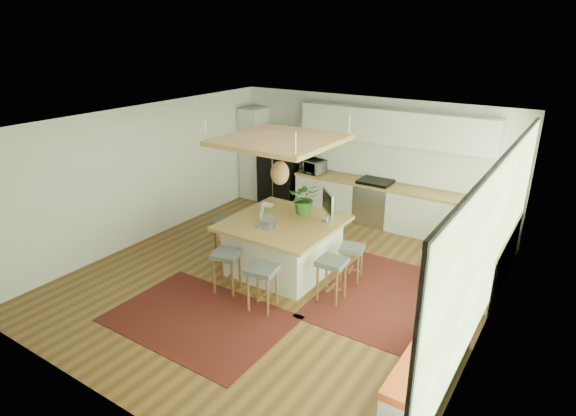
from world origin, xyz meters
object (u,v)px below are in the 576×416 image
Objects in this scene: stool_left_side at (226,235)px; monitor at (328,207)px; microwave at (313,164)px; island_plant at (305,201)px; laptop at (264,221)px; stool_right_back at (351,261)px; stool_near_left at (227,272)px; stool_right_front at (331,280)px; island at (283,246)px; stool_near_right at (263,288)px; fridge at (280,166)px.

monitor is (1.94, 0.46, 0.83)m from stool_left_side.
island_plant is (1.20, -2.33, 0.05)m from microwave.
laptop is 0.95m from island_plant.
stool_near_left is at bearing -136.82° from stool_right_back.
stool_right_back is at bearing 7.61° from stool_left_side.
stool_right_front is 0.76m from stool_right_back.
microwave is (-0.73, 3.96, 0.76)m from stool_near_left.
stool_near_left is 2.03m from monitor.
stool_near_right is (0.45, -1.24, -0.11)m from island.
island is 1.32m from stool_left_side.
island_plant is (-1.06, 0.20, 0.81)m from stool_right_back.
stool_near_right is 1.22m from laptop.
stool_near_left is 1.70m from stool_right_front.
microwave is at bearing 131.88° from stool_right_back.
fridge is at bearing 112.42° from stool_near_left.
stool_right_front reaches higher than stool_right_back.
stool_near_right reaches higher than stool_right_back.
stool_near_left is 0.81m from stool_near_right.
island_plant is at bearing 77.50° from laptop.
stool_left_side is at bearing -179.22° from island.
stool_right_front is 1.66m from island_plant.
microwave reaches higher than stool_right_back.
fridge is 0.99× the size of island.
monitor is at bearing 57.98° from stool_near_left.
stool_left_side is at bearing 170.37° from stool_right_front.
fridge reaches higher than island_plant.
stool_right_front is at bearing 46.38° from stool_near_right.
fridge is at bearing 103.38° from stool_left_side.
monitor is at bearing 83.92° from stool_near_right.
stool_near_left is 4.10m from microwave.
stool_right_back is (3.19, -2.56, -0.57)m from fridge.
stool_right_front is (1.20, -0.45, -0.11)m from island.
laptop is at bearing 71.31° from stool_near_left.
fridge is at bearing -177.42° from monitor.
stool_right_back is 3.47m from microwave.
fridge is at bearing 131.95° from island_plant.
laptop is at bearing -17.56° from stool_left_side.
stool_right_front is at bearing -44.30° from microwave.
stool_right_front is at bearing -88.35° from stool_right_back.
stool_near_right is 1.72m from stool_right_back.
stool_near_left is (1.65, -4.00, -0.57)m from fridge.
stool_left_side is at bearing -159.69° from island_plant.
stool_near_left is at bearing -156.43° from stool_right_front.
microwave is at bearing 110.53° from stool_near_right.
stool_right_front is at bearing -9.63° from stool_left_side.
stool_left_side is 1.14× the size of island_plant.
monitor is (0.18, 1.68, 0.83)m from stool_near_right.
stool_near_left is 1.21× the size of monitor.
monitor reaches higher than island.
laptop reaches higher than stool_near_left.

